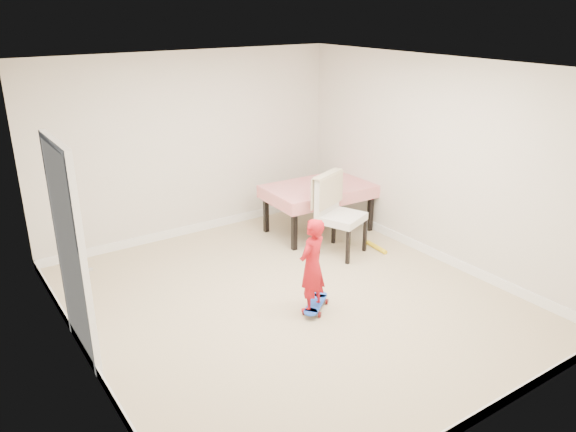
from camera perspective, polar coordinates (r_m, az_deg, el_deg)
ground at (r=6.48m, az=0.26°, el=-8.58°), size 5.00×5.00×0.00m
ceiling at (r=5.67m, az=0.31°, el=14.75°), size 4.50×5.00×0.04m
wall_back at (r=8.04m, az=-9.84°, el=6.99°), size 4.50×0.04×2.60m
wall_front at (r=4.29m, az=19.46°, el=-6.44°), size 4.50×0.04×2.60m
wall_left at (r=5.11m, az=-20.84°, el=-2.21°), size 0.04×5.00×2.60m
wall_right at (r=7.39m, az=14.77°, el=5.39°), size 0.04×5.00×2.60m
door at (r=5.49m, az=-21.18°, el=-3.81°), size 0.11×0.94×2.11m
baseboard_back at (r=8.42m, az=-9.35°, el=-1.21°), size 4.50×0.02×0.12m
baseboard_front at (r=4.96m, az=17.76°, el=-19.35°), size 4.50×0.02×0.12m
baseboard_left at (r=5.68m, az=-19.31°, el=-13.83°), size 0.02×5.00×0.12m
baseboard_right at (r=7.80m, az=13.99°, el=-3.40°), size 0.02×5.00×0.12m
dining_table at (r=8.25m, az=3.10°, el=0.77°), size 1.55×1.02×0.71m
dining_chair at (r=7.47m, az=5.44°, el=0.06°), size 0.80×0.84×1.09m
skateboard at (r=6.30m, az=2.83°, el=-9.10°), size 0.56×0.49×0.08m
child at (r=6.02m, az=2.45°, el=-5.34°), size 0.45×0.38×1.06m
foam_toy at (r=7.84m, az=8.98°, el=-3.15°), size 0.10×0.40×0.06m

